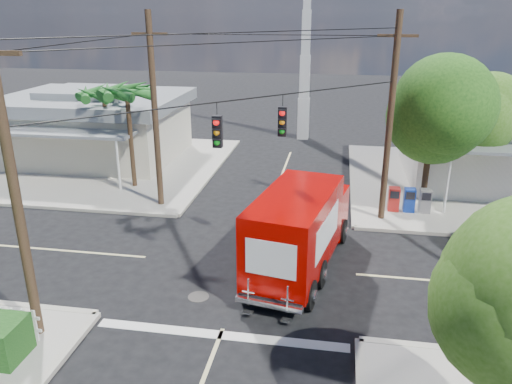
# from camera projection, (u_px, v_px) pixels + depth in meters

# --- Properties ---
(ground) EXTENTS (120.00, 120.00, 0.00)m
(ground) POSITION_uv_depth(u_px,v_px,m) (247.00, 265.00, 18.59)
(ground) COLOR black
(ground) RESTS_ON ground
(sidewalk_ne) EXTENTS (14.12, 14.12, 0.14)m
(sidewalk_ne) POSITION_uv_depth(u_px,v_px,m) (481.00, 185.00, 26.95)
(sidewalk_ne) COLOR #A7A297
(sidewalk_ne) RESTS_ON ground
(sidewalk_nw) EXTENTS (14.12, 14.12, 0.14)m
(sidewalk_nw) POSITION_uv_depth(u_px,v_px,m) (104.00, 165.00, 30.34)
(sidewalk_nw) COLOR #A7A297
(sidewalk_nw) RESTS_ON ground
(road_markings) EXTENTS (32.00, 32.00, 0.01)m
(road_markings) POSITION_uv_depth(u_px,v_px,m) (239.00, 286.00, 17.22)
(road_markings) COLOR beige
(road_markings) RESTS_ON ground
(building_nw) EXTENTS (10.80, 10.20, 4.30)m
(building_nw) POSITION_uv_depth(u_px,v_px,m) (95.00, 124.00, 31.24)
(building_nw) COLOR beige
(building_nw) RESTS_ON sidewalk_nw
(radio_tower) EXTENTS (0.80, 0.80, 17.00)m
(radio_tower) POSITION_uv_depth(u_px,v_px,m) (305.00, 60.00, 35.11)
(radio_tower) COLOR silver
(radio_tower) RESTS_ON ground
(tree_ne_front) EXTENTS (4.21, 4.14, 6.66)m
(tree_ne_front) POSITION_uv_depth(u_px,v_px,m) (434.00, 111.00, 22.09)
(tree_ne_front) COLOR #422D1C
(tree_ne_front) RESTS_ON sidewalk_ne
(tree_ne_back) EXTENTS (3.77, 3.66, 5.82)m
(tree_ne_back) POSITION_uv_depth(u_px,v_px,m) (481.00, 116.00, 23.93)
(tree_ne_back) COLOR #422D1C
(tree_ne_back) RESTS_ON sidewalk_ne
(palm_nw_front) EXTENTS (3.01, 3.08, 5.59)m
(palm_nw_front) POSITION_uv_depth(u_px,v_px,m) (127.00, 93.00, 24.98)
(palm_nw_front) COLOR #422D1C
(palm_nw_front) RESTS_ON sidewalk_nw
(palm_nw_back) EXTENTS (3.01, 3.08, 5.19)m
(palm_nw_back) POSITION_uv_depth(u_px,v_px,m) (104.00, 95.00, 26.80)
(palm_nw_back) COLOR #422D1C
(palm_nw_back) RESTS_ON sidewalk_nw
(utility_poles) EXTENTS (12.00, 10.68, 9.00)m
(utility_poles) POSITION_uv_depth(u_px,v_px,m) (213.00, 131.00, 18.72)
(utility_poles) COLOR #473321
(utility_poles) RESTS_ON ground
(vending_boxes) EXTENTS (1.90, 0.50, 1.10)m
(vending_boxes) POSITION_uv_depth(u_px,v_px,m) (409.00, 200.00, 23.08)
(vending_boxes) COLOR #B31C18
(vending_boxes) RESTS_ON sidewalk_ne
(delivery_truck) EXTENTS (3.49, 7.50, 3.13)m
(delivery_truck) POSITION_uv_depth(u_px,v_px,m) (300.00, 229.00, 17.88)
(delivery_truck) COLOR black
(delivery_truck) RESTS_ON ground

